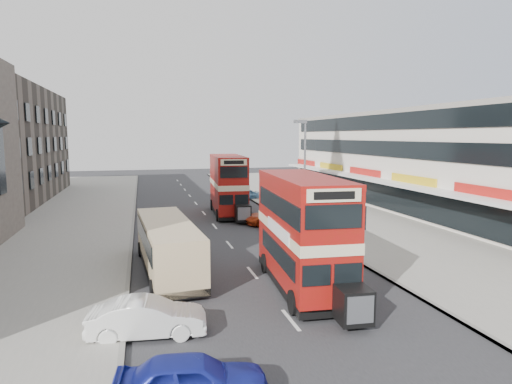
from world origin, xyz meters
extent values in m
plane|color=#28282B|center=(0.00, 0.00, 0.00)|extent=(160.00, 160.00, 0.00)
cube|color=#28282B|center=(0.00, 20.00, 0.01)|extent=(12.00, 90.00, 0.01)
cube|color=gray|center=(12.00, 20.00, 0.07)|extent=(12.00, 90.00, 0.15)
cube|color=gray|center=(-12.00, 20.00, 0.07)|extent=(12.00, 90.00, 0.15)
cube|color=gray|center=(-6.10, 20.00, 0.07)|extent=(0.20, 90.00, 0.16)
cube|color=gray|center=(6.10, 20.00, 0.07)|extent=(0.20, 90.00, 0.16)
cube|color=beige|center=(20.00, 22.00, 4.50)|extent=(8.00, 46.00, 9.00)
cube|color=black|center=(15.95, 22.00, 1.60)|extent=(0.10, 44.00, 2.40)
cube|color=gray|center=(20.00, 22.00, 9.10)|extent=(8.20, 46.20, 0.40)
cube|color=white|center=(15.10, 22.00, 3.00)|extent=(1.80, 44.00, 0.20)
cylinder|color=slate|center=(6.60, 18.00, 4.00)|extent=(0.16, 0.16, 8.00)
cube|color=slate|center=(6.20, 18.00, 8.00)|extent=(1.00, 0.20, 0.25)
cube|color=black|center=(1.67, 5.34, 0.34)|extent=(3.03, 8.02, 0.34)
cube|color=maroon|center=(1.67, 5.34, 1.52)|extent=(3.01, 8.02, 2.16)
cube|color=beige|center=(1.67, 5.34, 2.75)|extent=(3.05, 8.07, 0.44)
cube|color=maroon|center=(1.67, 5.34, 3.93)|extent=(3.01, 8.02, 2.07)
cube|color=maroon|center=(1.67, 5.34, 5.05)|extent=(3.03, 8.04, 0.25)
cube|color=black|center=(1.97, 0.78, 0.89)|extent=(1.26, 1.26, 1.28)
cube|color=black|center=(2.02, 24.89, 0.35)|extent=(3.06, 8.11, 0.35)
cube|color=maroon|center=(2.02, 24.89, 1.54)|extent=(3.04, 8.11, 2.19)
cube|color=beige|center=(2.02, 24.89, 2.78)|extent=(3.08, 8.15, 0.45)
cube|color=maroon|center=(2.02, 24.89, 3.98)|extent=(3.04, 8.11, 2.09)
cube|color=maroon|center=(2.02, 24.89, 5.10)|extent=(3.06, 8.13, 0.25)
cube|color=black|center=(2.32, 20.29, 0.89)|extent=(1.27, 1.27, 1.29)
cube|color=black|center=(-4.14, 9.22, 0.37)|extent=(3.02, 9.39, 0.37)
cube|color=tan|center=(-4.14, 9.22, 1.43)|extent=(3.00, 9.39, 2.40)
imported|color=#1C269C|center=(-4.21, -2.37, 0.68)|extent=(4.13, 2.05, 1.35)
imported|color=white|center=(-5.27, 2.00, 0.67)|extent=(4.18, 1.83, 1.34)
imported|color=maroon|center=(5.36, 18.00, 0.66)|extent=(4.71, 2.29, 1.32)
imported|color=red|center=(4.62, 19.48, 0.63)|extent=(4.54, 2.14, 1.26)
imported|color=#5F98BF|center=(5.33, 33.29, 0.59)|extent=(3.54, 1.65, 1.17)
imported|color=gray|center=(7.26, 14.36, 0.96)|extent=(0.71, 0.60, 1.63)
imported|color=gray|center=(4.26, 17.14, 0.44)|extent=(0.72, 1.70, 0.87)
imported|color=black|center=(4.26, 17.14, 1.11)|extent=(0.59, 0.41, 1.53)
camera|label=1|loc=(-5.28, -13.09, 6.96)|focal=30.86mm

